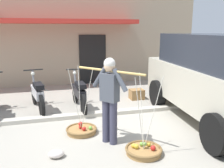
% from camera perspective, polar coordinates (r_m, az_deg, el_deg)
% --- Properties ---
extents(ground_plane, '(90.00, 90.00, 0.00)m').
position_cam_1_polar(ground_plane, '(5.79, -1.83, -9.70)').
color(ground_plane, '#9E998C').
extents(sidewalk_curb, '(20.00, 0.24, 0.10)m').
position_cam_1_polar(sidewalk_curb, '(6.41, -3.29, -6.98)').
color(sidewalk_curb, '#BAB4A5').
rests_on(sidewalk_curb, ground).
extents(fruit_vendor, '(0.99, 1.23, 1.70)m').
position_cam_1_polar(fruit_vendor, '(4.64, -0.57, -2.65)').
color(fruit_vendor, '#38384C').
rests_on(fruit_vendor, ground).
extents(fruit_basket_left_side, '(0.68, 0.68, 1.45)m').
position_cam_1_polar(fruit_basket_left_side, '(4.59, 7.44, -15.09)').
color(fruit_basket_left_side, '#9E7542').
rests_on(fruit_basket_left_side, ground).
extents(fruit_basket_right_side, '(0.68, 0.68, 1.45)m').
position_cam_1_polar(fruit_basket_right_side, '(5.41, -7.15, -10.59)').
color(fruit_basket_right_side, '#9E7542').
rests_on(fruit_basket_right_side, ground).
extents(motorcycle_second_in_row, '(0.56, 1.80, 1.09)m').
position_cam_1_polar(motorcycle_second_in_row, '(7.02, -17.10, -2.35)').
color(motorcycle_second_in_row, black).
rests_on(motorcycle_second_in_row, ground).
extents(motorcycle_third_in_row, '(0.54, 1.82, 1.09)m').
position_cam_1_polar(motorcycle_third_in_row, '(6.86, -7.74, -2.25)').
color(motorcycle_third_in_row, black).
rests_on(motorcycle_third_in_row, ground).
extents(parked_truck, '(2.45, 4.94, 2.10)m').
position_cam_1_polar(parked_truck, '(6.26, 24.07, 1.68)').
color(parked_truck, beige).
rests_on(parked_truck, ground).
extents(storefront_building, '(13.00, 6.00, 4.20)m').
position_cam_1_polar(storefront_building, '(12.35, -15.99, 11.71)').
color(storefront_building, tan).
rests_on(storefront_building, ground).
extents(plastic_litter_bag, '(0.28, 0.22, 0.14)m').
position_cam_1_polar(plastic_litter_bag, '(4.55, -12.98, -15.68)').
color(plastic_litter_bag, silver).
rests_on(plastic_litter_bag, ground).
extents(wooden_crate, '(0.44, 0.36, 0.32)m').
position_cam_1_polar(wooden_crate, '(7.90, 5.80, -2.39)').
color(wooden_crate, olive).
rests_on(wooden_crate, ground).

